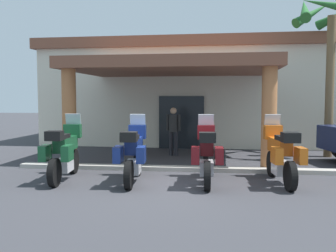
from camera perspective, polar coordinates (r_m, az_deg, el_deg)
The scene contains 9 objects.
ground_plane at distance 8.95m, azimuth -1.39°, elevation -8.81°, with size 80.00×80.00×0.00m, color #38383D.
motel_building at distance 17.98m, azimuth 3.07°, elevation 5.11°, with size 12.82×11.29×4.51m.
motorcycle_green at distance 9.66m, azimuth -15.44°, elevation -3.79°, with size 0.74×2.21×1.61m.
motorcycle_blue at distance 9.11m, azimuth -5.26°, elevation -4.13°, with size 0.73×2.21×1.61m.
motorcycle_maroon at distance 8.99m, azimuth 5.85°, elevation -4.24°, with size 0.72×2.21×1.61m.
motorcycle_orange at distance 9.32m, azimuth 16.72°, elevation -4.11°, with size 0.74×2.21×1.61m.
pedestrian at distance 13.24m, azimuth 0.82°, elevation -0.28°, with size 0.52×0.32×1.69m.
palm_tree_near_portico at distance 14.28m, azimuth 23.59°, elevation 13.69°, with size 2.61×2.72×5.76m.
curb_strip at distance 10.58m, azimuth 1.18°, elevation -6.45°, with size 9.00×0.36×0.12m, color #ADA89E.
Camera 1 is at (1.24, -8.63, 2.03)m, focal length 40.34 mm.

